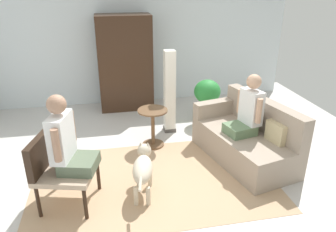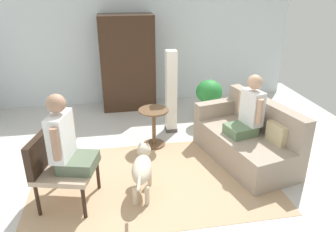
% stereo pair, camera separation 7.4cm
% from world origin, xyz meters
% --- Properties ---
extents(ground_plane, '(7.45, 7.45, 0.00)m').
position_xyz_m(ground_plane, '(0.00, 0.00, 0.00)').
color(ground_plane, beige).
extents(back_wall, '(6.59, 0.12, 2.56)m').
position_xyz_m(back_wall, '(0.00, 3.16, 1.28)').
color(back_wall, silver).
rests_on(back_wall, ground).
extents(area_rug, '(3.18, 2.01, 0.01)m').
position_xyz_m(area_rug, '(-0.10, -0.01, 0.00)').
color(area_rug, tan).
rests_on(area_rug, ground).
extents(couch, '(1.18, 1.79, 0.89)m').
position_xyz_m(couch, '(1.35, 0.33, 0.32)').
color(couch, gray).
rests_on(couch, ground).
extents(armchair, '(0.78, 0.80, 0.88)m').
position_xyz_m(armchair, '(-1.26, -0.24, 0.53)').
color(armchair, black).
rests_on(armchair, ground).
extents(person_on_couch, '(0.52, 0.49, 0.86)m').
position_xyz_m(person_on_couch, '(1.32, 0.30, 0.79)').
color(person_on_couch, '#5B7753').
extents(person_on_armchair, '(0.55, 0.55, 0.90)m').
position_xyz_m(person_on_armchair, '(-1.11, -0.27, 0.83)').
color(person_on_armchair, '#55644D').
extents(round_end_table, '(0.47, 0.47, 0.62)m').
position_xyz_m(round_end_table, '(0.05, 0.97, 0.36)').
color(round_end_table, brown).
rests_on(round_end_table, ground).
extents(dog, '(0.35, 0.86, 0.57)m').
position_xyz_m(dog, '(-0.26, -0.24, 0.37)').
color(dog, beige).
rests_on(dog, ground).
extents(potted_plant, '(0.48, 0.48, 0.82)m').
position_xyz_m(potted_plant, '(1.17, 1.70, 0.51)').
color(potted_plant, beige).
rests_on(potted_plant, ground).
extents(column_lamp, '(0.20, 0.20, 1.43)m').
position_xyz_m(column_lamp, '(0.42, 1.47, 0.71)').
color(column_lamp, '#4C4742').
rests_on(column_lamp, ground).
extents(armoire_cabinet, '(1.05, 0.56, 1.87)m').
position_xyz_m(armoire_cabinet, '(-0.22, 2.75, 0.94)').
color(armoire_cabinet, '#382316').
rests_on(armoire_cabinet, ground).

